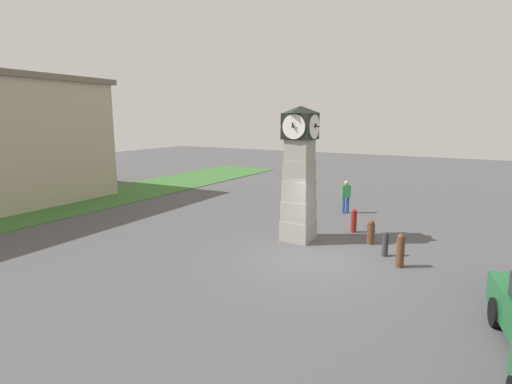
% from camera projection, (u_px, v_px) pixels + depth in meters
% --- Properties ---
extents(ground_plane, '(79.66, 79.66, 0.00)m').
position_uv_depth(ground_plane, '(311.00, 261.00, 13.03)').
color(ground_plane, '#4C4C4F').
extents(clock_tower, '(1.40, 1.48, 5.02)m').
position_uv_depth(clock_tower, '(299.00, 175.00, 14.81)').
color(clock_tower, '#9C978D').
rests_on(clock_tower, ground_plane).
extents(bollard_near_tower, '(0.23, 0.23, 0.97)m').
position_uv_depth(bollard_near_tower, '(354.00, 220.00, 16.19)').
color(bollard_near_tower, maroon).
rests_on(bollard_near_tower, ground_plane).
extents(bollard_mid_row, '(0.28, 0.28, 0.91)m').
position_uv_depth(bollard_mid_row, '(371.00, 232.00, 14.70)').
color(bollard_mid_row, brown).
rests_on(bollard_mid_row, ground_plane).
extents(bollard_far_row, '(0.20, 0.20, 0.85)m').
position_uv_depth(bollard_far_row, '(385.00, 244.00, 13.39)').
color(bollard_far_row, '#333338').
rests_on(bollard_far_row, ground_plane).
extents(bollard_end_row, '(0.25, 0.25, 1.08)m').
position_uv_depth(bollard_end_row, '(400.00, 250.00, 12.38)').
color(bollard_end_row, brown).
rests_on(bollard_end_row, ground_plane).
extents(pedestrian_crossing_lot, '(0.40, 0.47, 1.60)m').
position_uv_depth(pedestrian_crossing_lot, '(346.00, 195.00, 19.39)').
color(pedestrian_crossing_lot, '#264CA5').
rests_on(pedestrian_crossing_lot, ground_plane).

